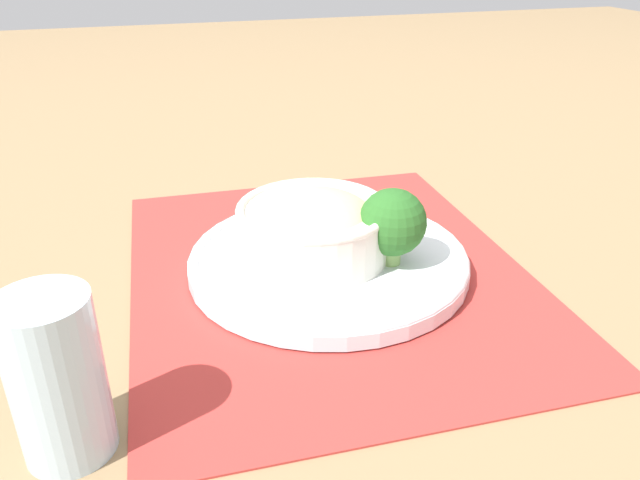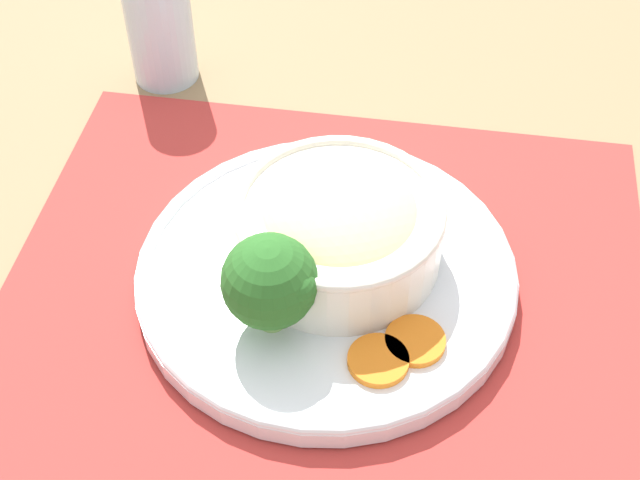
% 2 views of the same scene
% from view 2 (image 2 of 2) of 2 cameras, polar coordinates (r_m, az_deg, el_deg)
% --- Properties ---
extents(ground_plane, '(4.00, 4.00, 0.00)m').
position_cam_2_polar(ground_plane, '(0.72, 0.40, -2.84)').
color(ground_plane, '#8C704C').
extents(placemat, '(0.53, 0.43, 0.00)m').
position_cam_2_polar(placemat, '(0.71, 0.40, -2.74)').
color(placemat, '#B2332D').
rests_on(placemat, ground_plane).
extents(plate, '(0.30, 0.30, 0.02)m').
position_cam_2_polar(plate, '(0.70, 0.41, -2.05)').
color(plate, silver).
rests_on(plate, placemat).
extents(bowl, '(0.16, 0.16, 0.07)m').
position_cam_2_polar(bowl, '(0.68, 1.22, 0.93)').
color(bowl, silver).
rests_on(bowl, plate).
extents(broccoli_floret, '(0.07, 0.07, 0.08)m').
position_cam_2_polar(broccoli_floret, '(0.63, -3.20, -2.70)').
color(broccoli_floret, '#84AD5B').
rests_on(broccoli_floret, plate).
extents(carrot_slice_near, '(0.04, 0.04, 0.01)m').
position_cam_2_polar(carrot_slice_near, '(0.64, 3.74, -7.69)').
color(carrot_slice_near, orange).
rests_on(carrot_slice_near, plate).
extents(carrot_slice_middle, '(0.04, 0.04, 0.01)m').
position_cam_2_polar(carrot_slice_middle, '(0.66, 6.10, -6.43)').
color(carrot_slice_middle, orange).
rests_on(carrot_slice_middle, plate).
extents(water_glass, '(0.06, 0.06, 0.13)m').
position_cam_2_polar(water_glass, '(0.90, -10.20, 13.24)').
color(water_glass, silver).
rests_on(water_glass, ground_plane).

